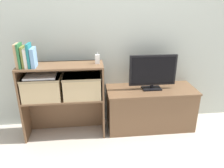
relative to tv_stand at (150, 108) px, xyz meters
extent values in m
plane|color=#BCB2A3|center=(-0.48, -0.21, -0.26)|extent=(16.00, 16.00, 0.00)
cube|color=#B2BCB2|center=(-0.48, 0.24, 0.94)|extent=(10.00, 0.05, 2.40)
cube|color=brown|center=(0.00, 0.00, -0.01)|extent=(1.05, 0.42, 0.50)
cube|color=brown|center=(0.00, 0.00, 0.25)|extent=(1.07, 0.44, 0.02)
cube|color=black|center=(0.00, 0.00, 0.27)|extent=(0.22, 0.14, 0.01)
cylinder|color=black|center=(0.00, 0.00, 0.29)|extent=(0.04, 0.04, 0.04)
cube|color=black|center=(0.00, 0.00, 0.49)|extent=(0.55, 0.03, 0.36)
cube|color=black|center=(0.00, -0.02, 0.49)|extent=(0.51, 0.00, 0.32)
cube|color=brown|center=(-1.48, -0.06, -0.01)|extent=(0.02, 0.30, 0.49)
cube|color=brown|center=(-0.59, -0.06, -0.01)|extent=(0.02, 0.30, 0.49)
cube|color=brown|center=(-1.04, 0.08, -0.01)|extent=(0.87, 0.02, 0.49)
cube|color=brown|center=(-1.04, -0.06, 0.22)|extent=(0.87, 0.30, 0.02)
cube|color=brown|center=(-1.48, -0.06, 0.42)|extent=(0.02, 0.30, 0.38)
cube|color=brown|center=(-0.59, -0.06, 0.42)|extent=(0.02, 0.30, 0.38)
cube|color=brown|center=(-1.04, 0.08, 0.42)|extent=(0.87, 0.02, 0.38)
cube|color=brown|center=(-1.04, -0.06, 0.60)|extent=(0.87, 0.30, 0.02)
cube|color=tan|center=(-1.45, -0.11, 0.73)|extent=(0.03, 0.14, 0.25)
cube|color=#286638|center=(-1.42, -0.11, 0.74)|extent=(0.02, 0.15, 0.25)
cube|color=olive|center=(-1.39, -0.11, 0.72)|extent=(0.02, 0.13, 0.22)
cube|color=silver|center=(-1.36, -0.11, 0.71)|extent=(0.03, 0.15, 0.20)
cube|color=#1E7075|center=(-1.33, -0.11, 0.73)|extent=(0.03, 0.15, 0.25)
cube|color=#709ECC|center=(-1.29, -0.11, 0.71)|extent=(0.04, 0.15, 0.20)
cube|color=white|center=(-0.64, -0.06, 0.66)|extent=(0.05, 0.04, 0.10)
cylinder|color=silver|center=(-0.64, -0.06, 0.73)|extent=(0.01, 0.01, 0.03)
cube|color=tan|center=(-1.26, -0.07, 0.36)|extent=(0.41, 0.26, 0.26)
cube|color=#917E5B|center=(-1.26, -0.07, 0.48)|extent=(0.41, 0.27, 0.02)
cube|color=tan|center=(-0.82, -0.07, 0.36)|extent=(0.41, 0.26, 0.26)
cube|color=#917E5B|center=(-0.82, -0.07, 0.48)|extent=(0.41, 0.27, 0.02)
cube|color=white|center=(-1.26, -0.07, 0.50)|extent=(0.33, 0.23, 0.02)
cylinder|color=#99999E|center=(-1.26, -0.07, 0.51)|extent=(0.02, 0.02, 0.00)
camera|label=1|loc=(-0.73, -2.34, 1.30)|focal=35.00mm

